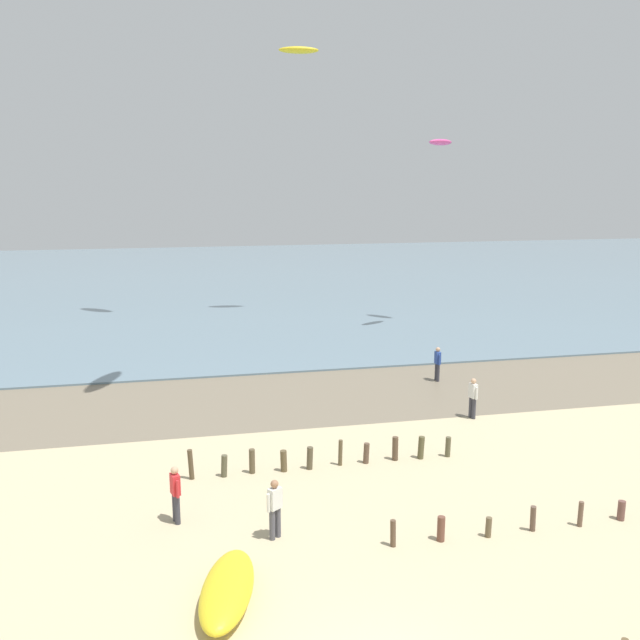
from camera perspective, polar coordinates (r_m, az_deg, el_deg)
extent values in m
cube|color=#7A6D59|center=(30.74, -4.86, -6.72)|extent=(120.00, 8.00, 0.01)
cube|color=slate|center=(68.74, -9.01, 3.41)|extent=(160.00, 70.00, 0.10)
cylinder|color=brown|center=(19.11, 6.19, -17.47)|extent=(0.16, 0.18, 0.75)
cylinder|color=brown|center=(19.56, 10.18, -16.96)|extent=(0.23, 0.25, 0.71)
cylinder|color=brown|center=(20.02, 14.04, -16.62)|extent=(0.18, 0.17, 0.58)
cylinder|color=brown|center=(20.61, 17.54, -15.70)|extent=(0.18, 0.18, 0.75)
cylinder|color=brown|center=(21.29, 21.14, -15.04)|extent=(0.16, 0.15, 0.74)
cylinder|color=brown|center=(22.13, 24.10, -14.47)|extent=(0.24, 0.24, 0.59)
cylinder|color=brown|center=(23.09, -10.86, -11.90)|extent=(0.21, 0.19, 1.04)
cylinder|color=brown|center=(23.15, -8.10, -12.11)|extent=(0.24, 0.22, 0.77)
cylinder|color=brown|center=(23.28, -5.76, -11.78)|extent=(0.20, 0.21, 0.85)
cylinder|color=brown|center=(23.36, -3.09, -11.80)|extent=(0.24, 0.22, 0.75)
cylinder|color=brown|center=(23.48, -0.87, -11.59)|extent=(0.23, 0.23, 0.81)
cylinder|color=brown|center=(23.76, 1.73, -11.14)|extent=(0.16, 0.15, 0.92)
cylinder|color=brown|center=(24.01, 3.93, -11.16)|extent=(0.23, 0.21, 0.73)
cylinder|color=brown|center=(24.33, 6.37, -10.74)|extent=(0.21, 0.23, 0.85)
cylinder|color=brown|center=(24.58, 8.53, -10.61)|extent=(0.26, 0.23, 0.82)
cylinder|color=brown|center=(24.90, 10.76, -10.48)|extent=(0.20, 0.21, 0.74)
cylinder|color=#383842|center=(29.01, 12.61, -7.19)|extent=(0.16, 0.16, 0.88)
cylinder|color=#383842|center=(28.84, 12.87, -7.31)|extent=(0.16, 0.16, 0.88)
cube|color=white|center=(28.70, 12.81, -5.85)|extent=(0.28, 0.40, 0.60)
sphere|color=tan|center=(28.58, 12.84, -5.04)|extent=(0.22, 0.22, 0.22)
cylinder|color=white|center=(28.90, 12.52, -5.82)|extent=(0.09, 0.09, 0.52)
cylinder|color=white|center=(28.53, 13.08, -6.07)|extent=(0.09, 0.09, 0.52)
cylinder|color=#383842|center=(20.64, -12.14, -15.14)|extent=(0.16, 0.16, 0.88)
cylinder|color=#383842|center=(20.45, -11.96, -15.40)|extent=(0.16, 0.16, 0.88)
cube|color=red|center=(20.22, -12.14, -13.40)|extent=(0.31, 0.41, 0.60)
sphere|color=tan|center=(20.05, -12.19, -12.31)|extent=(0.22, 0.22, 0.22)
cylinder|color=red|center=(20.45, -12.32, -13.26)|extent=(0.09, 0.09, 0.52)
cylinder|color=red|center=(20.03, -11.94, -13.80)|extent=(0.09, 0.09, 0.52)
cylinder|color=#383842|center=(33.93, 9.80, -4.32)|extent=(0.16, 0.16, 0.88)
cylinder|color=#383842|center=(33.74, 9.93, -4.42)|extent=(0.16, 0.16, 0.88)
cube|color=#2D4CA5|center=(33.64, 9.91, -3.16)|extent=(0.22, 0.36, 0.60)
sphere|color=tan|center=(33.54, 9.93, -2.46)|extent=(0.22, 0.22, 0.22)
cylinder|color=#2D4CA5|center=(33.87, 9.76, -3.14)|extent=(0.09, 0.09, 0.52)
cylinder|color=#2D4CA5|center=(33.44, 10.06, -3.34)|extent=(0.09, 0.09, 0.52)
cylinder|color=#4C4C56|center=(19.31, -4.06, -16.87)|extent=(0.16, 0.16, 0.88)
cylinder|color=#4C4C56|center=(19.45, -3.57, -16.65)|extent=(0.16, 0.16, 0.88)
cube|color=white|center=(19.04, -3.84, -14.80)|extent=(0.42, 0.39, 0.60)
sphere|color=#9E7051|center=(18.86, -3.86, -13.65)|extent=(0.22, 0.22, 0.22)
cylinder|color=white|center=(18.92, -4.39, -15.16)|extent=(0.09, 0.09, 0.52)
cylinder|color=white|center=(19.21, -3.31, -14.70)|extent=(0.09, 0.09, 0.52)
ellipsoid|color=yellow|center=(17.04, -7.84, -21.61)|extent=(1.93, 3.48, 0.66)
ellipsoid|color=yellow|center=(49.34, -1.82, 21.83)|extent=(2.82, 1.24, 0.52)
ellipsoid|color=#E54C99|center=(44.08, 10.14, 14.57)|extent=(2.18, 1.67, 0.51)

